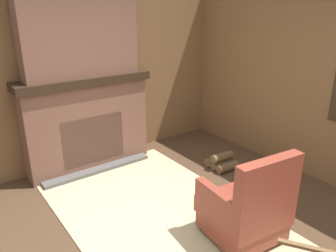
# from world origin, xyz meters

# --- Properties ---
(ground_plane) EXTENTS (14.00, 14.00, 0.00)m
(ground_plane) POSITION_xyz_m (0.00, 0.00, 0.00)
(ground_plane) COLOR #4C3523
(wood_panel_wall_left) EXTENTS (0.06, 5.29, 2.59)m
(wood_panel_wall_left) POSITION_xyz_m (-2.38, 0.00, 1.29)
(wood_panel_wall_left) COLOR brown
(wood_panel_wall_left) RESTS_ON ground
(wood_panel_wall_back) EXTENTS (5.29, 0.09, 2.59)m
(wood_panel_wall_back) POSITION_xyz_m (0.02, 2.37, 1.29)
(wood_panel_wall_back) COLOR brown
(wood_panel_wall_back) RESTS_ON ground
(fireplace_hearth) EXTENTS (0.59, 1.86, 1.35)m
(fireplace_hearth) POSITION_xyz_m (-2.14, 0.00, 0.67)
(fireplace_hearth) COLOR brown
(fireplace_hearth) RESTS_ON ground
(chimney_breast) EXTENTS (0.33, 1.55, 1.22)m
(chimney_breast) POSITION_xyz_m (-2.16, 0.00, 1.96)
(chimney_breast) COLOR brown
(chimney_breast) RESTS_ON fireplace_hearth
(area_rug) EXTENTS (3.58, 1.92, 0.01)m
(area_rug) POSITION_xyz_m (-0.27, 0.11, 0.01)
(area_rug) COLOR #C6B789
(area_rug) RESTS_ON ground
(armchair) EXTENTS (0.77, 0.78, 1.00)m
(armchair) POSITION_xyz_m (0.33, 0.56, 0.36)
(armchair) COLOR brown
(armchair) RESTS_ON ground
(firewood_stack) EXTENTS (0.40, 0.37, 0.23)m
(firewood_stack) POSITION_xyz_m (-0.93, 1.52, 0.09)
(firewood_stack) COLOR brown
(firewood_stack) RESTS_ON ground
(oil_lamp_vase) EXTENTS (0.10, 0.10, 0.30)m
(oil_lamp_vase) POSITION_xyz_m (-2.19, -0.51, 1.45)
(oil_lamp_vase) COLOR #47708E
(oil_lamp_vase) RESTS_ON fireplace_hearth
(storage_case) EXTENTS (0.14, 0.25, 0.16)m
(storage_case) POSITION_xyz_m (-2.19, 0.52, 1.43)
(storage_case) COLOR gray
(storage_case) RESTS_ON fireplace_hearth
(decorative_plate_on_mantel) EXTENTS (0.07, 0.28, 0.28)m
(decorative_plate_on_mantel) POSITION_xyz_m (-2.21, 0.13, 1.49)
(decorative_plate_on_mantel) COLOR red
(decorative_plate_on_mantel) RESTS_ON fireplace_hearth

